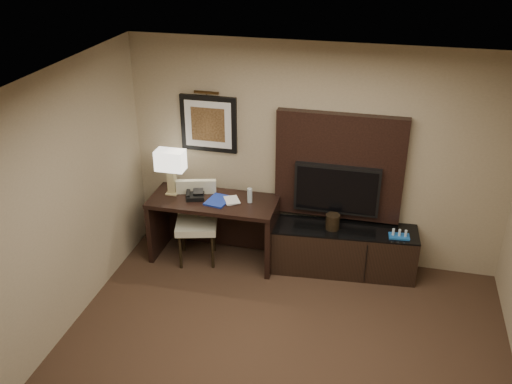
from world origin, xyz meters
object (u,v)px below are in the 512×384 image
(desk_phone, at_px, (195,194))
(ice_bucket, at_px, (333,222))
(table_lamp, at_px, (171,174))
(water_bottle, at_px, (250,195))
(desk, at_px, (214,229))
(tv, at_px, (337,190))
(desk_chair, at_px, (196,224))
(credenza, at_px, (343,250))
(minibar_tray, at_px, (399,234))

(desk_phone, height_order, ice_bucket, desk_phone)
(table_lamp, relative_size, water_bottle, 2.96)
(desk, xyz_separation_m, table_lamp, (-0.54, 0.05, 0.68))
(tv, relative_size, desk_chair, 0.98)
(tv, bearing_deg, desk_chair, -168.98)
(desk_chair, relative_size, table_lamp, 1.92)
(desk_phone, relative_size, ice_bucket, 1.16)
(credenza, bearing_deg, desk_chair, -178.87)
(desk, bearing_deg, tv, 8.89)
(tv, height_order, desk_phone, tv)
(table_lamp, bearing_deg, credenza, 1.44)
(desk_chair, height_order, water_bottle, desk_chair)
(desk_chair, distance_m, water_bottle, 0.77)
(water_bottle, xyz_separation_m, minibar_tray, (1.77, 0.01, -0.29))
(tv, distance_m, minibar_tray, 0.88)
(water_bottle, relative_size, minibar_tray, 0.77)
(credenza, distance_m, ice_bucket, 0.42)
(desk, xyz_separation_m, credenza, (1.59, 0.10, -0.12))
(desk_phone, distance_m, ice_bucket, 1.68)
(desk_chair, relative_size, ice_bucket, 5.53)
(tv, bearing_deg, table_lamp, -174.45)
(water_bottle, distance_m, ice_bucket, 1.03)
(credenza, relative_size, water_bottle, 9.49)
(credenza, relative_size, tv, 1.71)
(tv, xyz_separation_m, table_lamp, (-1.99, -0.19, 0.07))
(desk, xyz_separation_m, tv, (1.45, 0.24, 0.61))
(table_lamp, height_order, ice_bucket, table_lamp)
(ice_bucket, bearing_deg, desk, -177.46)
(water_bottle, relative_size, ice_bucket, 0.97)
(table_lamp, relative_size, ice_bucket, 2.88)
(tv, relative_size, table_lamp, 1.88)
(minibar_tray, bearing_deg, desk_phone, -178.38)
(tv, distance_m, ice_bucket, 0.38)
(desk, bearing_deg, table_lamp, 174.56)
(desk_chair, height_order, minibar_tray, desk_chair)
(tv, xyz_separation_m, minibar_tray, (0.77, -0.19, -0.39))
(desk_phone, bearing_deg, ice_bucket, -14.20)
(table_lamp, distance_m, desk_phone, 0.39)
(ice_bucket, bearing_deg, desk_phone, -177.22)
(desk_chair, relative_size, water_bottle, 5.69)
(desk, distance_m, minibar_tray, 2.23)
(desk_chair, relative_size, desk_phone, 4.79)
(table_lamp, relative_size, minibar_tray, 2.27)
(tv, xyz_separation_m, water_bottle, (-1.01, -0.20, -0.10))
(desk, xyz_separation_m, desk_phone, (-0.22, -0.02, 0.47))
(tv, relative_size, ice_bucket, 5.41)
(water_bottle, xyz_separation_m, ice_bucket, (1.00, 0.02, -0.24))
(desk, distance_m, credenza, 1.60)
(credenza, bearing_deg, desk, 178.92)
(desk_phone, height_order, minibar_tray, desk_phone)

